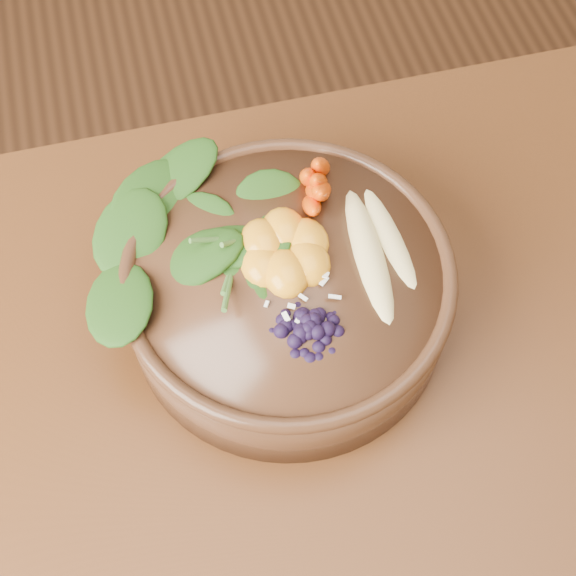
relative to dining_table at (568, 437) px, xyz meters
name	(u,v)px	position (x,y,z in m)	size (l,w,h in m)	color
ground	(455,560)	(0.00, 0.00, -0.66)	(4.00, 4.00, 0.00)	#381E0F
dining_table	(568,437)	(0.00, 0.00, 0.00)	(1.60, 0.90, 0.75)	#331C0C
stoneware_bowl	(288,293)	(-0.26, 0.17, 0.14)	(0.32, 0.32, 0.08)	#432818
kale_heap	(220,211)	(-0.31, 0.23, 0.20)	(0.21, 0.18, 0.05)	#214812
carrot_cluster	(323,160)	(-0.21, 0.25, 0.22)	(0.07, 0.07, 0.09)	#F03E00
banana_halves	(381,237)	(-0.17, 0.17, 0.19)	(0.07, 0.18, 0.03)	#E0CC84
mandarin_cluster	(285,243)	(-0.26, 0.19, 0.20)	(0.09, 0.10, 0.03)	orange
blueberry_pile	(311,319)	(-0.26, 0.10, 0.20)	(0.15, 0.11, 0.04)	black
coconut_flakes	(296,288)	(-0.26, 0.15, 0.18)	(0.10, 0.08, 0.01)	white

